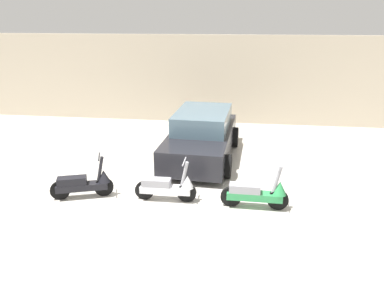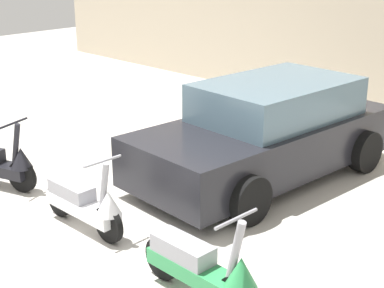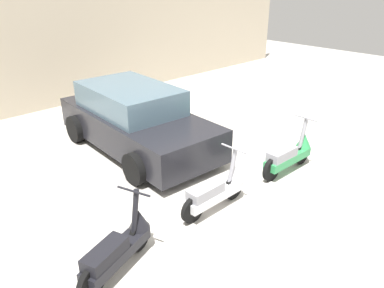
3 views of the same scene
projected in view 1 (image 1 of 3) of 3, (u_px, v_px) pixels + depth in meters
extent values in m
plane|color=beige|center=(178.00, 216.00, 7.54)|extent=(28.00, 28.00, 0.00)
cube|color=beige|center=(210.00, 80.00, 13.78)|extent=(19.60, 0.12, 3.21)
cylinder|color=black|center=(104.00, 187.00, 8.36)|extent=(0.43, 0.21, 0.42)
cylinder|color=black|center=(60.00, 190.00, 8.19)|extent=(0.43, 0.21, 0.42)
cube|color=black|center=(82.00, 186.00, 8.26)|extent=(1.13, 0.60, 0.15)
cube|color=black|center=(72.00, 181.00, 8.17)|extent=(0.67, 0.43, 0.17)
cylinder|color=black|center=(100.00, 169.00, 8.21)|extent=(0.21, 0.13, 0.60)
cylinder|color=black|center=(99.00, 157.00, 8.12)|extent=(0.19, 0.47, 0.03)
cone|color=black|center=(104.00, 176.00, 8.28)|extent=(0.36, 0.36, 0.28)
cylinder|color=black|center=(187.00, 193.00, 8.09)|extent=(0.42, 0.08, 0.42)
cylinder|color=black|center=(145.00, 190.00, 8.20)|extent=(0.42, 0.08, 0.42)
cube|color=silver|center=(165.00, 189.00, 8.12)|extent=(1.10, 0.26, 0.15)
cube|color=gray|center=(156.00, 182.00, 8.10)|extent=(0.62, 0.25, 0.16)
cylinder|color=gray|center=(184.00, 175.00, 7.96)|extent=(0.19, 0.07, 0.60)
cylinder|color=gray|center=(184.00, 162.00, 7.86)|extent=(0.03, 0.49, 0.03)
cone|color=silver|center=(187.00, 182.00, 8.00)|extent=(0.28, 0.28, 0.27)
cylinder|color=black|center=(278.00, 200.00, 7.76)|extent=(0.44, 0.08, 0.44)
cylinder|color=black|center=(231.00, 197.00, 7.89)|extent=(0.44, 0.08, 0.44)
cube|color=#2D8C4C|center=(254.00, 196.00, 7.81)|extent=(1.15, 0.29, 0.15)
cube|color=gray|center=(245.00, 188.00, 7.78)|extent=(0.65, 0.27, 0.17)
cylinder|color=gray|center=(277.00, 180.00, 7.62)|extent=(0.20, 0.08, 0.62)
cylinder|color=gray|center=(278.00, 166.00, 7.52)|extent=(0.04, 0.51, 0.03)
cone|color=#2D8C4C|center=(280.00, 188.00, 7.67)|extent=(0.30, 0.30, 0.29)
cube|color=black|center=(201.00, 142.00, 10.50)|extent=(1.84, 3.99, 0.65)
cube|color=slate|center=(203.00, 119.00, 10.53)|extent=(1.55, 2.27, 0.51)
cylinder|color=black|center=(227.00, 166.00, 9.29)|extent=(0.24, 0.61, 0.60)
cylinder|color=black|center=(161.00, 161.00, 9.58)|extent=(0.24, 0.61, 0.60)
cylinder|color=black|center=(235.00, 137.00, 11.54)|extent=(0.24, 0.61, 0.60)
cylinder|color=black|center=(181.00, 134.00, 11.84)|extent=(0.24, 0.61, 0.60)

